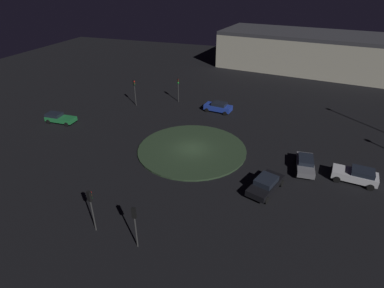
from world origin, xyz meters
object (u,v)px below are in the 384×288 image
object	(u,v)px
traffic_light_southwest	(135,88)
traffic_light_southwest_near	(178,85)
car_black	(266,184)
traffic_light_east_near	(91,203)
car_grey	(305,164)
traffic_light_east	(135,219)
car_green	(59,118)
store_building	(306,51)
car_silver	(356,175)
car_blue	(218,107)

from	to	relation	value
traffic_light_southwest	traffic_light_southwest_near	distance (m)	6.86
car_black	traffic_light_east_near	bearing A→B (deg)	-32.60
car_grey	traffic_light_east	bearing A→B (deg)	-41.09
car_grey	traffic_light_east	size ratio (longest dim) A/B	1.20
car_green	traffic_light_east_near	bearing A→B (deg)	-45.19
traffic_light_southwest	traffic_light_east	xyz separation A→B (m)	(25.84, 13.74, -0.23)
traffic_light_east_near	store_building	xyz separation A→B (m)	(-56.51, 14.87, 1.02)
car_black	car_grey	world-z (taller)	car_black
traffic_light_southwest_near	car_green	bearing A→B (deg)	-71.94
car_black	car_silver	size ratio (longest dim) A/B	1.13
car_grey	traffic_light_east	world-z (taller)	traffic_light_east
traffic_light_east	traffic_light_southwest_near	bearing A→B (deg)	12.07
car_black	car_green	xyz separation A→B (m)	(-6.53, -29.27, -0.07)
car_grey	car_blue	bearing A→B (deg)	-137.27
car_silver	traffic_light_east	xyz separation A→B (m)	(14.57, -16.75, 1.90)
traffic_light_east	traffic_light_east_near	bearing A→B (deg)	80.75
car_black	traffic_light_southwest	bearing A→B (deg)	-106.00
traffic_light_southwest_near	car_grey	bearing A→B (deg)	27.60
traffic_light_east	car_blue	bearing A→B (deg)	-1.39
car_silver	traffic_light_east_near	size ratio (longest dim) A/B	1.12
traffic_light_southwest_near	traffic_light_southwest	bearing A→B (deg)	-84.31
car_green	traffic_light_southwest	xyz separation A→B (m)	(-9.15, 7.14, 2.26)
car_grey	car_black	bearing A→B (deg)	-37.82
car_blue	car_grey	xyz separation A→B (m)	(12.34, 12.70, -0.06)
car_green	traffic_light_southwest_near	bearing A→B (deg)	43.52
traffic_light_east	car_black	bearing A→B (deg)	-42.55
car_green	traffic_light_southwest_near	world-z (taller)	traffic_light_southwest_near
car_grey	store_building	size ratio (longest dim) A/B	0.12
car_black	car_grey	xyz separation A→B (m)	(-5.10, 3.53, -0.04)
car_black	traffic_light_east	bearing A→B (deg)	-20.23
car_green	traffic_light_east	world-z (taller)	traffic_light_east
traffic_light_southwest	traffic_light_east_near	size ratio (longest dim) A/B	1.05
car_grey	traffic_light_southwest_near	world-z (taller)	traffic_light_southwest_near
traffic_light_east	traffic_light_southwest_near	size ratio (longest dim) A/B	0.96
car_silver	traffic_light_southwest	xyz separation A→B (m)	(-11.28, -30.49, 2.14)
car_silver	traffic_light_southwest_near	world-z (taller)	traffic_light_southwest_near
car_silver	car_green	bearing A→B (deg)	3.89
traffic_light_southwest	traffic_light_east	size ratio (longest dim) A/B	1.09
traffic_light_southwest	traffic_light_southwest_near	world-z (taller)	traffic_light_southwest
car_grey	traffic_light_east	xyz separation A→B (m)	(15.25, -11.92, 1.99)
car_blue	car_green	bearing A→B (deg)	-143.89
car_silver	traffic_light_east_near	distance (m)	25.19
car_black	store_building	xyz separation A→B (m)	(-46.79, 2.46, 3.06)
car_black	traffic_light_east	size ratio (longest dim) A/B	1.30
car_silver	traffic_light_east_near	bearing A→B (deg)	41.34
car_blue	car_green	size ratio (longest dim) A/B	1.02
car_black	store_building	size ratio (longest dim) A/B	0.13
car_blue	car_silver	distance (m)	21.84
car_green	traffic_light_southwest	bearing A→B (deg)	50.80
traffic_light_southwest_near	car_blue	bearing A→B (deg)	48.28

